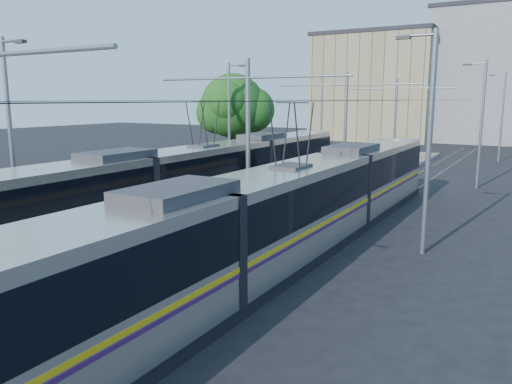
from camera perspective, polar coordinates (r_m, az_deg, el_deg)
The scene contains 13 objects.
ground at distance 16.19m, azimuth -15.87°, elevation -10.15°, with size 160.00×160.00×0.00m, color black.
platform at distance 30.04m, azimuth 7.99°, elevation -0.02°, with size 4.00×50.00×0.30m, color gray.
tactile_strip_left at distance 30.58m, azimuth 5.48°, elevation 0.51°, with size 0.70×50.00×0.01m, color gray.
tactile_strip_right at distance 29.51m, azimuth 10.60°, elevation 0.01°, with size 0.70×50.00×0.01m, color gray.
rails at distance 30.07m, azimuth 7.98°, elevation -0.28°, with size 8.71×70.00×0.03m.
tram_left at distance 25.17m, azimuth -5.95°, elevation 1.58°, with size 2.43×29.21×5.50m.
tram_right at distance 17.41m, azimuth 3.98°, elevation -1.93°, with size 2.43×30.69×5.50m.
catenary at distance 26.95m, azimuth 5.91°, elevation 8.18°, with size 9.20×70.00×7.00m.
street_lamps at distance 33.32m, azimuth 10.80°, elevation 7.91°, with size 15.18×38.22×8.00m.
shelter at distance 29.48m, azimuth 9.05°, elevation 2.26°, with size 0.86×1.10×2.15m.
tree at distance 36.85m, azimuth -2.09°, elevation 9.69°, with size 5.15×4.76×7.48m.
building_left at distance 73.50m, azimuth 13.74°, elevation 11.58°, with size 16.32×12.24×14.58m.
building_centre at distance 74.63m, azimuth 26.81°, elevation 11.81°, with size 18.36×14.28×17.35m.
Camera 1 is at (11.07, -10.39, 5.61)m, focal length 35.00 mm.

